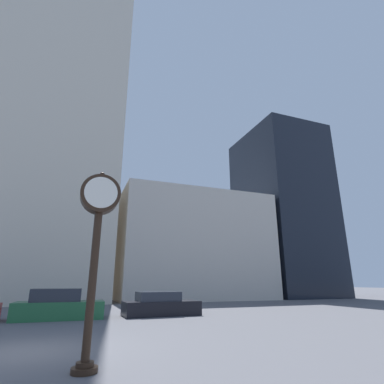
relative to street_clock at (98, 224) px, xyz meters
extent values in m
plane|color=#515156|center=(-1.50, 2.66, -3.19)|extent=(200.00, 200.00, 0.00)
cube|color=beige|center=(-3.84, 26.66, 16.46)|extent=(13.39, 12.00, 39.32)
cube|color=beige|center=(12.19, 26.66, 2.65)|extent=(16.98, 12.00, 11.70)
cube|color=black|center=(26.12, 26.66, 8.28)|extent=(9.64, 12.00, 22.94)
cylinder|color=black|center=(0.00, 0.00, -3.13)|extent=(0.56, 0.56, 0.12)
cylinder|color=black|center=(0.00, 0.00, -3.02)|extent=(0.38, 0.38, 0.10)
cylinder|color=black|center=(0.00, 0.00, -1.35)|extent=(0.19, 0.19, 3.24)
cylinder|color=black|center=(0.00, 0.00, 0.75)|extent=(0.96, 0.43, 0.96)
cylinder|color=white|center=(0.00, -0.23, 0.75)|extent=(0.79, 0.02, 0.79)
cylinder|color=white|center=(0.00, 0.23, 0.75)|extent=(0.79, 0.02, 0.79)
sphere|color=black|center=(0.00, 0.00, 1.29)|extent=(0.12, 0.12, 0.12)
cube|color=#236038|center=(-0.95, 10.57, -2.75)|extent=(4.43, 1.99, 0.88)
cube|color=#232833|center=(-1.17, 10.57, -1.99)|extent=(2.45, 1.72, 0.64)
cube|color=black|center=(4.52, 10.54, -2.80)|extent=(4.39, 2.04, 0.79)
cube|color=#232833|center=(4.30, 10.53, -2.14)|extent=(2.43, 1.76, 0.52)
camera|label=1|loc=(-0.39, -7.52, -1.34)|focal=28.00mm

